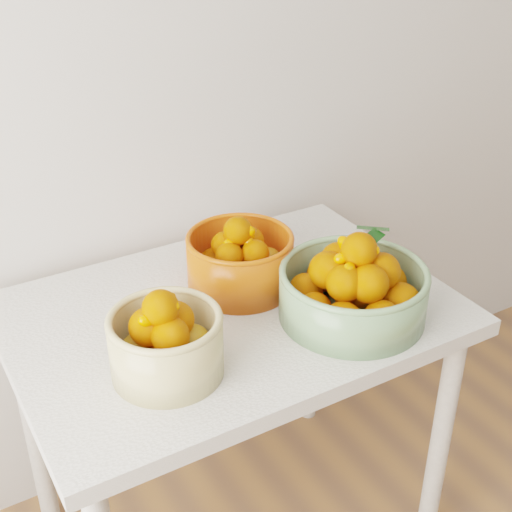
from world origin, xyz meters
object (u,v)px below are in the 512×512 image
object	(u,v)px
bowl_orange	(240,260)
bowl_cream	(166,341)
table	(232,341)
bowl_green	(354,289)

from	to	relation	value
bowl_orange	bowl_cream	bearing A→B (deg)	-143.51
table	bowl_cream	xyz separation A→B (m)	(-0.22, -0.14, 0.17)
table	bowl_green	distance (m)	0.32
bowl_cream	bowl_green	xyz separation A→B (m)	(0.44, -0.03, -0.00)
table	bowl_orange	xyz separation A→B (m)	(0.06, 0.07, 0.17)
bowl_cream	bowl_green	distance (m)	0.44
bowl_orange	bowl_green	bearing A→B (deg)	-57.00
bowl_cream	bowl_orange	distance (m)	0.35
bowl_green	table	bearing A→B (deg)	142.58
table	bowl_green	xyz separation A→B (m)	(0.22, -0.17, 0.17)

